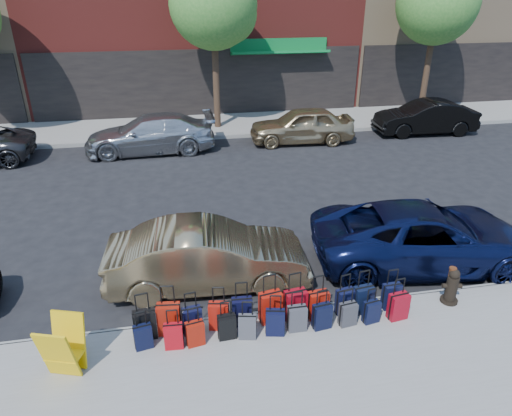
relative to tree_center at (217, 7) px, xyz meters
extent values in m
plane|color=black|center=(-0.64, -9.50, -5.41)|extent=(120.00, 120.00, 0.00)
cube|color=gray|center=(-0.64, -16.00, -5.34)|extent=(60.00, 4.00, 0.15)
cube|color=gray|center=(-0.64, 0.50, -5.34)|extent=(60.00, 4.00, 0.15)
cube|color=gray|center=(-0.64, -13.98, -5.34)|extent=(60.00, 0.08, 0.15)
cube|color=gray|center=(-0.64, -1.52, -5.34)|extent=(60.00, 0.08, 0.15)
cube|color=black|center=(-0.64, 2.45, -3.71)|extent=(16.66, 0.15, 3.40)
cube|color=#0B692E|center=(3.36, 2.10, -2.21)|extent=(5.00, 0.91, 0.27)
cube|color=#0B692E|center=(3.36, 2.40, -1.86)|extent=(5.00, 0.10, 0.60)
cube|color=black|center=(15.36, 2.45, -3.71)|extent=(14.70, 0.15, 3.40)
cylinder|color=black|center=(-0.14, 0.00, -2.86)|extent=(0.30, 0.30, 4.80)
sphere|color=#327A28|center=(-0.14, 0.00, 0.11)|extent=(3.80, 3.80, 3.80)
sphere|color=#327A28|center=(0.46, 0.00, -0.27)|extent=(2.58, 2.58, 2.58)
cylinder|color=black|center=(10.36, 0.00, -2.86)|extent=(0.30, 0.30, 4.80)
sphere|color=#327A28|center=(10.36, 0.00, 0.11)|extent=(3.80, 3.80, 3.80)
sphere|color=#327A28|center=(10.96, 0.00, -0.27)|extent=(2.58, 2.58, 2.58)
cube|color=black|center=(-3.09, -14.32, -4.96)|extent=(0.43, 0.28, 0.61)
cylinder|color=black|center=(-3.09, -14.32, -4.29)|extent=(0.23, 0.06, 0.03)
cube|color=maroon|center=(-2.64, -14.26, -4.93)|extent=(0.46, 0.29, 0.66)
cylinder|color=black|center=(-2.64, -14.26, -4.22)|extent=(0.25, 0.06, 0.03)
cube|color=black|center=(-2.20, -14.31, -4.99)|extent=(0.39, 0.25, 0.55)
cylinder|color=black|center=(-2.20, -14.31, -4.39)|extent=(0.21, 0.06, 0.03)
cube|color=#9E130A|center=(-1.68, -14.29, -4.97)|extent=(0.42, 0.28, 0.58)
cylinder|color=black|center=(-1.68, -14.29, -4.35)|extent=(0.22, 0.07, 0.03)
cube|color=black|center=(-1.22, -14.26, -4.96)|extent=(0.41, 0.24, 0.59)
cylinder|color=black|center=(-1.22, -14.26, -4.32)|extent=(0.22, 0.04, 0.03)
cube|color=#A4150A|center=(-0.64, -14.26, -4.93)|extent=(0.47, 0.32, 0.65)
cylinder|color=black|center=(-0.64, -14.26, -4.23)|extent=(0.25, 0.08, 0.03)
cube|color=maroon|center=(-0.14, -14.29, -4.93)|extent=(0.47, 0.30, 0.65)
cylinder|color=black|center=(-0.14, -14.29, -4.23)|extent=(0.25, 0.07, 0.03)
cube|color=#AA170B|center=(0.32, -14.33, -4.96)|extent=(0.42, 0.26, 0.60)
cylinder|color=black|center=(0.32, -14.33, -4.32)|extent=(0.22, 0.06, 0.03)
cube|color=black|center=(0.90, -14.31, -4.98)|extent=(0.41, 0.28, 0.56)
cylinder|color=black|center=(0.90, -14.31, -4.37)|extent=(0.21, 0.07, 0.03)
cube|color=black|center=(1.28, -14.34, -4.96)|extent=(0.43, 0.27, 0.60)
cylinder|color=black|center=(1.28, -14.34, -4.31)|extent=(0.23, 0.06, 0.03)
cube|color=black|center=(1.92, -14.32, -4.98)|extent=(0.38, 0.22, 0.56)
cylinder|color=black|center=(1.92, -14.32, -4.37)|extent=(0.21, 0.04, 0.03)
cube|color=black|center=(-3.12, -14.57, -5.02)|extent=(0.36, 0.25, 0.48)
cylinder|color=black|center=(-3.12, -14.57, -4.49)|extent=(0.19, 0.07, 0.03)
cube|color=#A90A14|center=(-2.56, -14.67, -5.01)|extent=(0.35, 0.22, 0.50)
cylinder|color=black|center=(-2.56, -14.67, -4.46)|extent=(0.19, 0.04, 0.03)
cube|color=maroon|center=(-2.17, -14.66, -5.02)|extent=(0.36, 0.25, 0.49)
cylinder|color=black|center=(-2.17, -14.66, -4.48)|extent=(0.19, 0.07, 0.03)
cube|color=black|center=(-1.57, -14.60, -5.01)|extent=(0.35, 0.22, 0.50)
cylinder|color=black|center=(-1.57, -14.60, -4.47)|extent=(0.19, 0.05, 0.03)
cube|color=#424247|center=(-1.18, -14.66, -5.02)|extent=(0.37, 0.26, 0.49)
cylinder|color=black|center=(-1.18, -14.66, -4.48)|extent=(0.19, 0.07, 0.03)
cube|color=black|center=(-0.64, -14.66, -5.00)|extent=(0.39, 0.28, 0.53)
cylinder|color=black|center=(-0.64, -14.66, -4.42)|extent=(0.20, 0.07, 0.03)
cube|color=#3C3C41|center=(-0.19, -14.62, -5.00)|extent=(0.36, 0.21, 0.53)
cylinder|color=black|center=(-0.19, -14.62, -4.42)|extent=(0.20, 0.03, 0.03)
cube|color=black|center=(0.30, -14.65, -5.00)|extent=(0.38, 0.26, 0.53)
cylinder|color=black|center=(0.30, -14.65, -4.43)|extent=(0.20, 0.06, 0.03)
cube|color=#333337|center=(0.83, -14.66, -5.02)|extent=(0.36, 0.24, 0.49)
cylinder|color=black|center=(0.83, -14.66, -4.48)|extent=(0.19, 0.06, 0.03)
cube|color=black|center=(1.33, -14.66, -5.03)|extent=(0.35, 0.24, 0.47)
cylinder|color=black|center=(1.33, -14.66, -4.51)|extent=(0.18, 0.06, 0.03)
cube|color=maroon|center=(1.90, -14.66, -4.98)|extent=(0.41, 0.28, 0.56)
cylinder|color=black|center=(1.90, -14.66, -4.36)|extent=(0.22, 0.06, 0.03)
cylinder|color=black|center=(3.24, -14.37, -5.23)|extent=(0.36, 0.36, 0.06)
cylinder|color=black|center=(3.24, -14.37, -4.92)|extent=(0.24, 0.24, 0.57)
sphere|color=black|center=(3.24, -14.37, -4.56)|extent=(0.22, 0.22, 0.22)
cylinder|color=black|center=(3.24, -14.37, -4.86)|extent=(0.42, 0.18, 0.10)
cylinder|color=#38190C|center=(3.22, -14.31, -4.86)|extent=(0.13, 0.13, 0.80)
cylinder|color=#38190C|center=(3.22, -14.31, -4.46)|extent=(0.15, 0.15, 0.04)
cube|color=yellow|center=(-4.47, -15.11, -4.73)|extent=(0.64, 0.44, 1.06)
cube|color=yellow|center=(-4.35, -14.75, -4.73)|extent=(0.64, 0.44, 1.06)
cube|color=yellow|center=(-4.41, -14.93, -4.89)|extent=(0.68, 0.55, 0.02)
imported|color=#95815B|center=(-1.72, -12.56, -4.67)|extent=(4.60, 1.81, 1.49)
imported|color=#0D153C|center=(3.54, -12.60, -4.66)|extent=(5.68, 3.15, 1.51)
imported|color=#B4B7BB|center=(-3.21, -2.74, -4.65)|extent=(5.26, 2.18, 1.52)
imported|color=tan|center=(3.25, -2.64, -4.65)|extent=(4.60, 2.09, 1.53)
imported|color=black|center=(9.23, -2.41, -4.65)|extent=(4.68, 1.85, 1.52)
camera|label=1|loc=(-2.27, -21.37, 0.82)|focal=32.00mm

